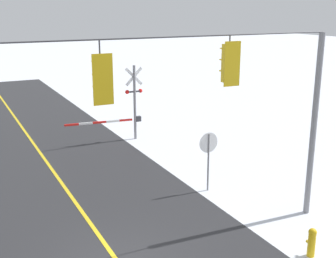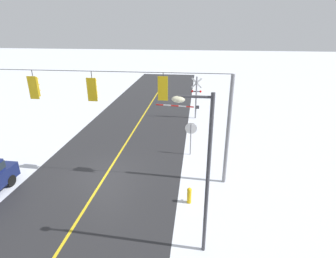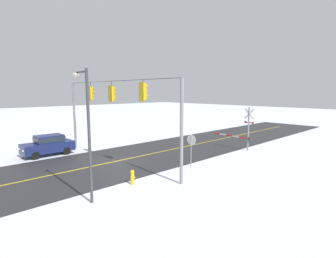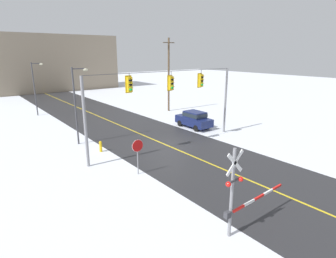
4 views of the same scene
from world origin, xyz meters
name	(u,v)px [view 4 (image 4 of 4)]	position (x,y,z in m)	size (l,w,h in m)	color
ground_plane	(168,146)	(0.00, 0.00, 0.00)	(160.00, 160.00, 0.00)	silver
road_asphalt	(132,130)	(0.00, 6.00, 0.00)	(9.00, 80.00, 0.01)	#28282B
lane_centre_line	(132,130)	(0.00, 6.00, 0.01)	(0.14, 72.00, 0.01)	gold
signal_span	(169,96)	(0.07, -0.01, 4.25)	(14.20, 0.47, 6.22)	gray
stop_sign	(138,149)	(-4.95, -3.24, 1.71)	(0.80, 0.09, 2.35)	gray
railroad_crossing	(237,192)	(-4.80, -10.97, 1.97)	(4.33, 0.31, 4.00)	gray
parked_car_navy	(194,119)	(5.74, 3.01, 0.95)	(1.86, 4.22, 1.74)	navy
streetlamp_near	(77,99)	(-5.59, 5.15, 3.92)	(1.39, 0.28, 6.50)	#38383D
streetlamp_far	(36,84)	(-5.59, 19.39, 3.92)	(1.39, 0.28, 6.50)	#38383D
fire_hydrant	(101,146)	(-5.10, 2.17, 0.47)	(0.24, 0.31, 0.88)	gold
utility_pole	(169,74)	(8.97, 11.50, 4.85)	(1.80, 0.24, 9.44)	brown
building_distant	(54,63)	(3.75, 44.29, 5.54)	(24.29, 10.45, 11.09)	gray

